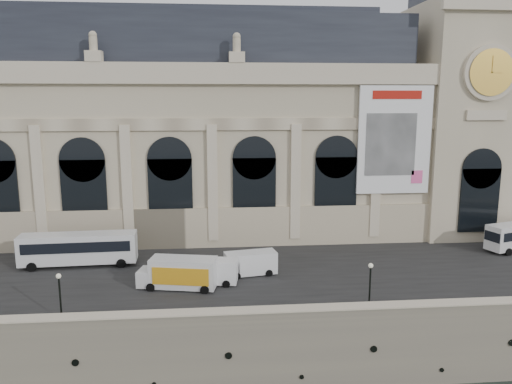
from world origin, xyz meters
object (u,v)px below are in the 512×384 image
van_b (207,271)px  lamp_left (60,298)px  van_c (247,264)px  box_truck (179,273)px  lamp_right (370,286)px  bus_left (78,248)px

van_b → lamp_left: (-11.80, -7.37, 0.77)m
van_c → box_truck: size_ratio=0.74×
lamp_right → box_truck: bearing=159.6°
van_b → bus_left: bearing=154.8°
bus_left → box_truck: size_ratio=1.59×
lamp_left → lamp_right: size_ratio=0.99×
box_truck → lamp_left: 11.20m
van_c → bus_left: bearing=166.0°
van_b → box_truck: size_ratio=0.74×
van_c → box_truck: bearing=-156.0°
van_b → lamp_left: bearing=-148.0°
bus_left → van_b: size_ratio=2.15×
lamp_right → lamp_left: bearing=-179.7°
van_b → van_c: bearing=25.8°
van_c → lamp_right: 13.58m
van_b → van_c: size_ratio=1.00×
lamp_right → bus_left: bearing=153.9°
van_b → box_truck: (-2.60, -1.00, 0.26)m
box_truck → lamp_left: bearing=-145.3°
box_truck → lamp_right: lamp_right is taller
bus_left → van_b: bus_left is taller
bus_left → lamp_right: 31.13m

